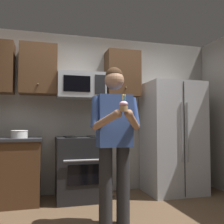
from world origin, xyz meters
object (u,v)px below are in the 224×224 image
at_px(oven_range, 82,168).
at_px(microwave, 81,86).
at_px(refrigerator, 173,137).
at_px(cupcake, 124,106).
at_px(bowl_large_white, 19,134).
at_px(person, 115,135).

xyz_separation_m(oven_range, microwave, (0.00, 0.12, 1.26)).
bearing_deg(refrigerator, cupcake, -133.13).
distance_m(refrigerator, cupcake, 1.93).
bearing_deg(cupcake, refrigerator, 46.87).
height_order(bowl_large_white, person, person).
distance_m(person, cupcake, 0.44).
height_order(oven_range, microwave, microwave).
distance_m(oven_range, bowl_large_white, 1.03).
xyz_separation_m(microwave, bowl_large_white, (-0.89, -0.14, -0.74)).
bearing_deg(refrigerator, microwave, 173.97).
relative_size(refrigerator, bowl_large_white, 7.65).
xyz_separation_m(refrigerator, bowl_large_white, (-2.39, 0.02, 0.08)).
bearing_deg(cupcake, bowl_large_white, 128.19).
height_order(oven_range, bowl_large_white, bowl_large_white).
height_order(refrigerator, bowl_large_white, refrigerator).
bearing_deg(refrigerator, bowl_large_white, 179.60).
relative_size(person, cupcake, 10.13).
bearing_deg(microwave, bowl_large_white, -170.97).
xyz_separation_m(oven_range, bowl_large_white, (-0.89, -0.02, 0.52)).
distance_m(oven_range, microwave, 1.26).
bearing_deg(person, bowl_large_white, 135.81).
relative_size(refrigerator, person, 1.02).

